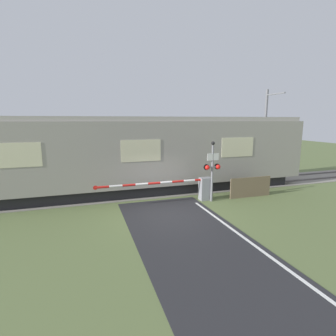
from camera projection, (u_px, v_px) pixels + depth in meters
name	position (u px, v px, depth m)	size (l,w,h in m)	color
ground_plane	(169.00, 214.00, 11.73)	(80.00, 80.00, 0.00)	#5B6B3D
track_bed	(148.00, 191.00, 15.42)	(36.00, 3.20, 0.13)	gray
train	(136.00, 155.00, 14.82)	(20.53, 3.06, 4.31)	black
crossing_barrier	(197.00, 188.00, 13.51)	(5.93, 0.44, 1.20)	gray
signal_post	(212.00, 168.00, 13.21)	(0.90, 0.26, 3.09)	gray
catenary_pole	(265.00, 131.00, 19.46)	(0.20, 1.90, 6.32)	slate
roadside_fence	(250.00, 187.00, 14.18)	(2.47, 0.06, 1.10)	#726047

